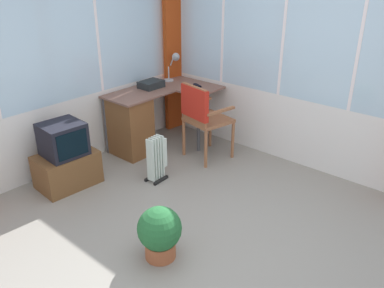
# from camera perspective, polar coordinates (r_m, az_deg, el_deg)

# --- Properties ---
(ground) EXTENTS (4.90, 5.32, 0.06)m
(ground) POSITION_cam_1_polar(r_m,az_deg,el_deg) (3.75, 1.44, -13.98)
(ground) COLOR gray
(north_window_panel) EXTENTS (3.90, 0.07, 2.61)m
(north_window_panel) POSITION_cam_1_polar(r_m,az_deg,el_deg) (4.74, -19.59, 10.97)
(north_window_panel) COLOR silver
(north_window_panel) RESTS_ON ground
(east_window_panel) EXTENTS (0.07, 4.32, 2.61)m
(east_window_panel) POSITION_cam_1_polar(r_m,az_deg,el_deg) (4.74, 17.38, 11.31)
(east_window_panel) COLOR silver
(east_window_panel) RESTS_ON ground
(curtain_corner) EXTENTS (0.33, 0.10, 2.51)m
(curtain_corner) POSITION_cam_1_polar(r_m,az_deg,el_deg) (5.78, -2.57, 14.14)
(curtain_corner) COLOR #AC3C13
(curtain_corner) RESTS_ON ground
(desk) EXTENTS (1.37, 0.94, 0.77)m
(desk) POSITION_cam_1_polar(r_m,az_deg,el_deg) (5.21, -8.10, 3.18)
(desk) COLOR brown
(desk) RESTS_ON ground
(desk_lamp) EXTENTS (0.24, 0.21, 0.38)m
(desk_lamp) POSITION_cam_1_polar(r_m,az_deg,el_deg) (5.62, -2.42, 11.47)
(desk_lamp) COLOR #B2B7BC
(desk_lamp) RESTS_ON desk
(tv_remote) EXTENTS (0.09, 0.16, 0.02)m
(tv_remote) POSITION_cam_1_polar(r_m,az_deg,el_deg) (5.40, 0.74, 8.30)
(tv_remote) COLOR black
(tv_remote) RESTS_ON desk
(paper_tray) EXTENTS (0.30, 0.23, 0.09)m
(paper_tray) POSITION_cam_1_polar(r_m,az_deg,el_deg) (5.36, -5.81, 8.42)
(paper_tray) COLOR #202527
(paper_tray) RESTS_ON desk
(wooden_armchair) EXTENTS (0.57, 0.56, 0.97)m
(wooden_armchair) POSITION_cam_1_polar(r_m,az_deg,el_deg) (4.88, 1.25, 4.51)
(wooden_armchair) COLOR #975D3C
(wooden_armchair) RESTS_ON ground
(tv_on_stand) EXTENTS (0.67, 0.48, 0.74)m
(tv_on_stand) POSITION_cam_1_polar(r_m,az_deg,el_deg) (4.62, -17.45, -2.00)
(tv_on_stand) COLOR brown
(tv_on_stand) RESTS_ON ground
(space_heater) EXTENTS (0.27, 0.19, 0.53)m
(space_heater) POSITION_cam_1_polar(r_m,az_deg,el_deg) (4.57, -4.96, -1.96)
(space_heater) COLOR silver
(space_heater) RESTS_ON ground
(potted_plant) EXTENTS (0.38, 0.38, 0.48)m
(potted_plant) POSITION_cam_1_polar(r_m,az_deg,el_deg) (3.43, -4.60, -12.30)
(potted_plant) COLOR #A55432
(potted_plant) RESTS_ON ground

